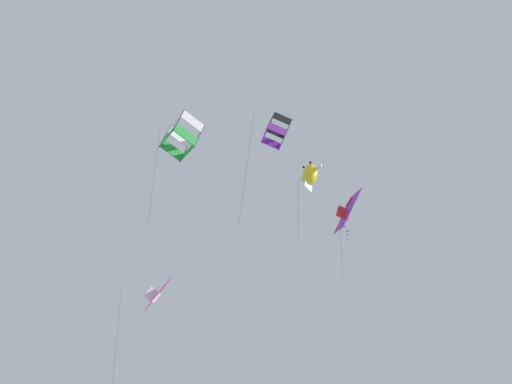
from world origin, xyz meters
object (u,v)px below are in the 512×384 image
kite_fish_upper_right (310,175)px  kite_box_mid_left (277,131)px  kite_box_near_right (182,136)px  kite_delta_low_drifter (346,211)px  kite_delta_near_left (157,294)px

kite_fish_upper_right → kite_box_mid_left: kite_fish_upper_right is taller
kite_box_near_right → kite_delta_low_drifter: bearing=-94.1°
kite_delta_low_drifter → kite_box_near_right: 11.75m
kite_fish_upper_right → kite_box_mid_left: bearing=109.1°
kite_fish_upper_right → kite_delta_near_left: (-6.30, 8.39, -4.64)m
kite_fish_upper_right → kite_box_near_right: size_ratio=0.81×
kite_box_near_right → kite_fish_upper_right: bearing=-107.6°
kite_box_mid_left → kite_delta_near_left: kite_box_mid_left is taller
kite_delta_low_drifter → kite_box_near_right: bearing=105.5°
kite_delta_near_left → kite_box_near_right: size_ratio=0.87×
kite_fish_upper_right → kite_box_near_right: kite_box_near_right is taller
kite_box_mid_left → kite_box_near_right: 5.86m
kite_box_mid_left → kite_box_near_right: bearing=53.4°
kite_box_mid_left → kite_delta_near_left: bearing=19.0°
kite_box_mid_left → kite_delta_near_left: 12.52m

